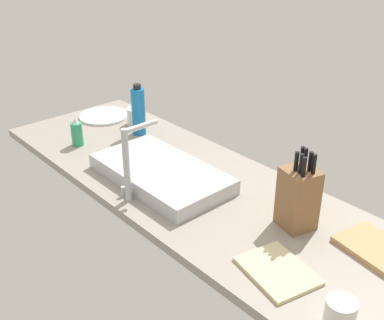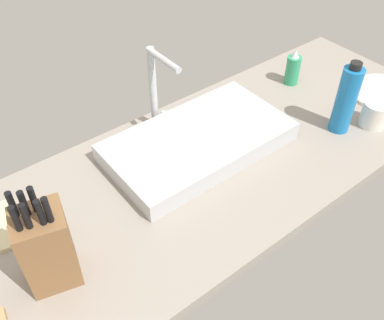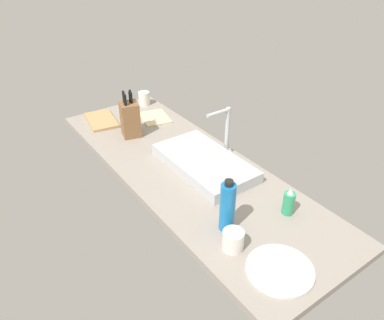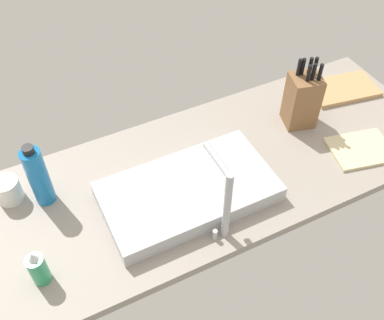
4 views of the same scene
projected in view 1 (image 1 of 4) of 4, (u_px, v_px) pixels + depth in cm
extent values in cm
cube|color=gray|center=(185.00, 183.00, 192.68)|extent=(190.97, 65.53, 3.50)
cube|color=#B7BABF|center=(161.00, 173.00, 189.99)|extent=(57.00, 31.17, 5.96)
cylinder|color=#B7BABF|center=(127.00, 166.00, 171.53)|extent=(2.40, 2.40, 28.60)
cylinder|color=#B7BABF|center=(141.00, 126.00, 169.60)|extent=(2.00, 13.98, 2.00)
cylinder|color=#B7BABF|center=(123.00, 191.00, 179.46)|extent=(1.60, 1.60, 4.00)
cube|color=brown|center=(298.00, 198.00, 158.60)|extent=(13.42, 13.02, 21.28)
cylinder|color=black|center=(314.00, 164.00, 150.45)|extent=(1.72, 1.72, 6.66)
cylinder|color=black|center=(304.00, 167.00, 148.67)|extent=(1.72, 1.72, 6.66)
cylinder|color=black|center=(310.00, 161.00, 152.04)|extent=(1.72, 1.72, 6.66)
cylinder|color=black|center=(301.00, 164.00, 150.69)|extent=(1.72, 1.72, 6.66)
cylinder|color=black|center=(305.00, 158.00, 154.27)|extent=(1.72, 1.72, 6.66)
cylinder|color=black|center=(296.00, 161.00, 152.07)|extent=(1.72, 1.72, 6.66)
cylinder|color=black|center=(302.00, 156.00, 155.37)|extent=(1.72, 1.72, 6.66)
cube|color=tan|center=(383.00, 253.00, 148.50)|extent=(30.60, 21.39, 1.80)
cylinder|color=#2D9966|center=(77.00, 134.00, 218.18)|extent=(5.29, 5.29, 10.81)
cone|color=silver|center=(75.00, 120.00, 215.08)|extent=(2.91, 2.91, 2.80)
cylinder|color=#1970B7|center=(138.00, 112.00, 226.95)|extent=(6.55, 6.55, 22.60)
cylinder|color=black|center=(137.00, 87.00, 221.30)|extent=(3.60, 3.60, 2.20)
cylinder|color=silver|center=(104.00, 116.00, 250.89)|extent=(25.68, 25.68, 1.20)
cube|color=beige|center=(277.00, 271.00, 141.49)|extent=(25.48, 21.48, 1.20)
cylinder|color=silver|center=(340.00, 316.00, 120.09)|extent=(7.98, 7.98, 9.45)
cylinder|color=silver|center=(136.00, 116.00, 240.41)|extent=(8.67, 8.67, 8.58)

